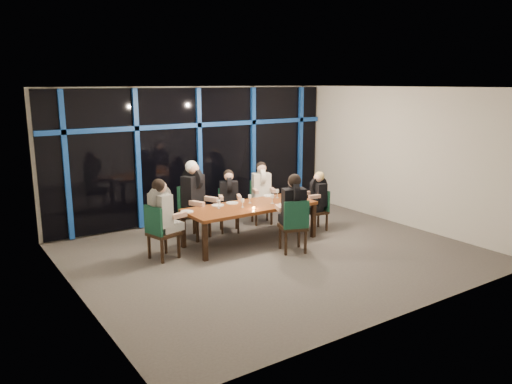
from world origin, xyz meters
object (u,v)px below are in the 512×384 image
(chair_near_mid, at_px, (294,223))
(chair_end_left, at_px, (159,230))
(diner_far_mid, at_px, (229,192))
(diner_far_right, at_px, (262,184))
(diner_near_mid, at_px, (293,201))
(water_pitcher, at_px, (288,197))
(chair_far_left, at_px, (192,209))
(wine_bottle, at_px, (298,195))
(dining_table, at_px, (250,209))
(diner_end_left, at_px, (162,207))
(chair_far_mid, at_px, (229,208))
(diner_far_left, at_px, (195,189))
(diner_end_right, at_px, (317,192))
(chair_end_right, at_px, (320,208))
(chair_far_right, at_px, (261,199))

(chair_near_mid, bearing_deg, chair_end_left, -4.91)
(chair_near_mid, distance_m, diner_far_mid, 1.87)
(diner_far_mid, relative_size, diner_far_right, 0.95)
(diner_near_mid, xyz_separation_m, water_pitcher, (0.40, 0.68, -0.10))
(chair_far_left, relative_size, wine_bottle, 3.53)
(dining_table, xyz_separation_m, diner_end_left, (-1.80, 0.08, 0.27))
(dining_table, distance_m, chair_far_mid, 0.94)
(diner_far_left, distance_m, diner_end_left, 1.27)
(chair_near_mid, distance_m, wine_bottle, 1.08)
(diner_far_left, bearing_deg, diner_near_mid, -81.27)
(diner_end_left, bearing_deg, diner_far_right, -86.36)
(diner_far_mid, bearing_deg, diner_near_mid, -54.77)
(diner_near_mid, bearing_deg, diner_end_right, -127.37)
(diner_near_mid, bearing_deg, chair_far_mid, -60.40)
(chair_end_left, xyz_separation_m, wine_bottle, (2.90, -0.27, 0.31))
(diner_far_mid, relative_size, diner_near_mid, 0.89)
(chair_near_mid, relative_size, diner_far_right, 1.09)
(chair_end_right, bearing_deg, chair_far_right, -140.79)
(dining_table, relative_size, diner_far_mid, 2.97)
(chair_near_mid, bearing_deg, diner_end_right, -125.49)
(chair_far_left, xyz_separation_m, diner_far_right, (1.76, 0.07, 0.30))
(chair_end_right, xyz_separation_m, wine_bottle, (-0.68, -0.11, 0.39))
(diner_far_mid, bearing_deg, chair_far_left, -160.42)
(chair_end_left, bearing_deg, chair_end_right, -107.10)
(diner_end_left, bearing_deg, diner_far_mid, -81.75)
(chair_far_right, height_order, chair_near_mid, chair_near_mid)
(diner_near_mid, bearing_deg, dining_table, -48.10)
(chair_end_left, distance_m, diner_far_mid, 2.08)
(chair_far_mid, xyz_separation_m, chair_end_right, (1.64, -1.01, -0.02))
(chair_end_right, height_order, diner_end_left, diner_end_left)
(dining_table, relative_size, diner_far_right, 2.83)
(chair_far_right, bearing_deg, diner_far_mid, -147.88)
(dining_table, distance_m, water_pitcher, 0.81)
(diner_end_left, bearing_deg, diner_end_right, -107.41)
(chair_far_right, height_order, diner_far_left, diner_far_left)
(chair_end_right, height_order, chair_near_mid, chair_near_mid)
(diner_far_left, bearing_deg, wine_bottle, -54.58)
(wine_bottle, bearing_deg, chair_end_left, 174.76)
(diner_far_mid, bearing_deg, diner_end_left, -132.67)
(diner_near_mid, bearing_deg, chair_end_left, -2.90)
(chair_far_mid, xyz_separation_m, chair_near_mid, (0.27, -1.89, 0.06))
(diner_far_left, bearing_deg, chair_end_left, -169.24)
(dining_table, xyz_separation_m, chair_near_mid, (0.33, -0.97, -0.12))
(chair_far_left, bearing_deg, chair_near_mid, -83.41)
(diner_far_left, height_order, diner_end_right, diner_far_left)
(chair_far_mid, xyz_separation_m, chair_end_left, (-1.93, -0.86, 0.05))
(chair_far_mid, relative_size, chair_end_right, 1.05)
(chair_far_mid, distance_m, diner_near_mid, 1.89)
(chair_near_mid, height_order, diner_end_left, diner_end_left)
(chair_far_mid, height_order, chair_end_left, chair_end_left)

